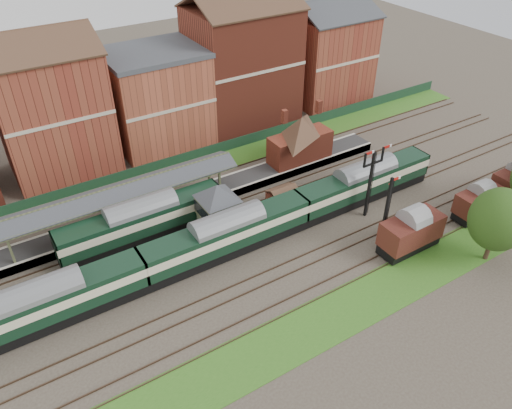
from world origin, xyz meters
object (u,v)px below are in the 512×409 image
semaphore_bracket (371,180)px  platform_railcar (143,220)px  goods_van_a (411,232)px  signal_box (218,208)px  dmu_train (228,234)px

semaphore_bracket → platform_railcar: (-21.89, 9.00, -2.29)m
platform_railcar → goods_van_a: (21.64, -15.50, -0.13)m
signal_box → dmu_train: bearing=-102.5°
semaphore_bracket → dmu_train: bearing=171.0°
dmu_train → platform_railcar: bearing=133.3°
platform_railcar → signal_box: bearing=-25.4°
signal_box → semaphore_bracket: (15.04, -5.75, 1.44)m
signal_box → platform_railcar: bearing=154.6°
signal_box → platform_railcar: (-6.86, 3.25, -0.85)m
platform_railcar → semaphore_bracket: bearing=-22.3°
dmu_train → platform_railcar: (-6.13, 6.50, -0.03)m
semaphore_bracket → goods_van_a: size_ratio=1.27×
goods_van_a → semaphore_bracket: bearing=87.8°
signal_box → dmu_train: signal_box is taller
platform_railcar → dmu_train: bearing=-46.7°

